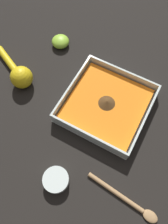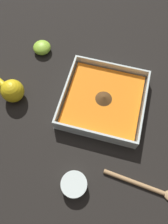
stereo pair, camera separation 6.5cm
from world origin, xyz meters
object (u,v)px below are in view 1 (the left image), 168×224
object	(u,v)px
lemon_half	(60,41)
wooden_spoon	(126,200)
square_dish	(106,105)
lemon_squeezer	(19,74)
spice_bowl	(56,180)

from	to	relation	value
lemon_half	wooden_spoon	bearing A→B (deg)	48.77
lemon_half	wooden_spoon	size ratio (longest dim) A/B	0.30
square_dish	lemon_half	xyz separation A→B (m)	(-0.15, -0.26, 0.00)
square_dish	lemon_squeezer	bearing A→B (deg)	-81.70
square_dish	spice_bowl	xyz separation A→B (m)	(0.26, -0.02, -0.00)
wooden_spoon	lemon_squeezer	bearing A→B (deg)	164.43
square_dish	lemon_half	distance (m)	0.30
lemon_half	wooden_spoon	distance (m)	0.56
square_dish	lemon_squeezer	size ratio (longest dim) A/B	1.26
lemon_half	square_dish	bearing A→B (deg)	59.75
spice_bowl	lemon_squeezer	world-z (taller)	lemon_squeezer
square_dish	wooden_spoon	distance (m)	0.27
lemon_squeezer	lemon_half	xyz separation A→B (m)	(-0.19, 0.04, -0.01)
lemon_half	wooden_spoon	world-z (taller)	lemon_half
spice_bowl	wooden_spoon	size ratio (longest dim) A/B	0.33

